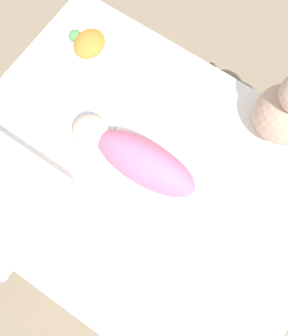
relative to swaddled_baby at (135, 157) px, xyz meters
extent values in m
plane|color=#7A6B56|center=(-0.04, 0.02, -0.29)|extent=(12.00, 12.00, 0.00)
cube|color=white|center=(-0.04, 0.02, -0.19)|extent=(1.36, 1.05, 0.21)
cube|color=white|center=(0.24, -0.02, -0.07)|extent=(0.20, 0.21, 0.02)
ellipsoid|color=pink|center=(-0.04, 0.00, 0.00)|extent=(0.39, 0.17, 0.16)
sphere|color=beige|center=(0.18, 0.01, -0.01)|extent=(0.13, 0.13, 0.13)
sphere|color=tan|center=(-0.35, -0.42, 0.03)|extent=(0.22, 0.22, 0.22)
ellipsoid|color=orange|center=(0.42, -0.30, -0.05)|extent=(0.11, 0.14, 0.07)
sphere|color=#4C934C|center=(0.50, -0.30, -0.05)|extent=(0.05, 0.05, 0.05)
camera|label=1|loc=(-0.27, 0.34, 1.28)|focal=42.00mm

